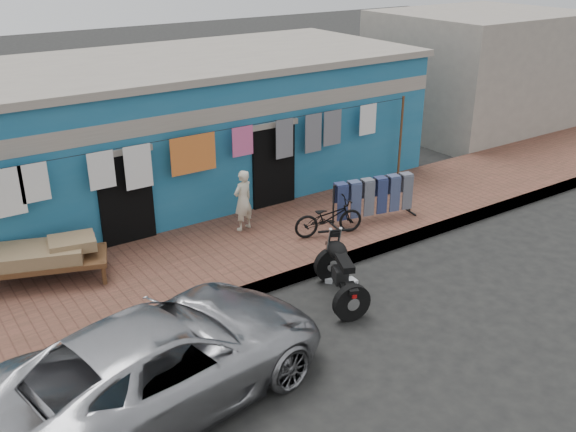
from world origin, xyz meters
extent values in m
plane|color=black|center=(0.00, 0.00, 0.00)|extent=(80.00, 80.00, 0.00)
cube|color=brown|center=(0.00, 3.00, 0.12)|extent=(28.00, 3.00, 0.25)
cube|color=gray|center=(0.00, 1.55, 0.12)|extent=(28.00, 0.10, 0.25)
cube|color=#1A5B83|center=(0.00, 7.00, 1.60)|extent=(12.00, 5.00, 3.20)
cube|color=#9E9384|center=(0.00, 4.56, 2.55)|extent=(12.00, 0.14, 0.35)
cube|color=#9E9384|center=(0.00, 7.00, 3.28)|extent=(12.20, 5.20, 0.16)
cube|color=black|center=(-2.20, 4.48, 1.05)|extent=(1.10, 0.10, 2.10)
cube|color=black|center=(1.30, 4.48, 1.05)|extent=(1.10, 0.10, 2.10)
cube|color=#9E9384|center=(11.00, 7.00, 1.90)|extent=(6.00, 5.00, 3.80)
cylinder|color=brown|center=(5.00, 4.25, 1.30)|extent=(0.06, 0.06, 2.10)
cylinder|color=black|center=(0.00, 4.25, 2.30)|extent=(10.00, 0.01, 0.01)
cube|color=silver|center=(-4.39, 4.25, 1.86)|extent=(0.60, 0.02, 0.88)
cube|color=silver|center=(-3.90, 4.25, 1.94)|extent=(0.50, 0.02, 0.71)
cube|color=silver|center=(-2.69, 4.25, 1.94)|extent=(0.50, 0.02, 0.73)
cube|color=silver|center=(-1.97, 4.25, 1.86)|extent=(0.55, 0.02, 0.87)
cube|color=#CC4C26|center=(-0.78, 4.25, 1.91)|extent=(1.00, 0.02, 0.79)
cube|color=#CE538A|center=(0.38, 4.25, 1.98)|extent=(0.50, 0.02, 0.64)
cube|color=slate|center=(1.45, 4.25, 1.86)|extent=(0.45, 0.02, 0.88)
cube|color=slate|center=(2.24, 4.25, 1.85)|extent=(0.45, 0.02, 0.89)
cube|color=slate|center=(2.79, 4.25, 1.89)|extent=(0.50, 0.02, 0.82)
cube|color=silver|center=(3.87, 4.25, 1.93)|extent=(0.50, 0.02, 0.74)
imported|color=#AFB0B4|center=(-3.56, -0.19, 0.70)|extent=(5.26, 3.07, 1.39)
imported|color=beige|center=(0.01, 3.68, 0.91)|extent=(0.53, 0.42, 1.31)
imported|color=black|center=(1.32, 2.45, 0.72)|extent=(1.55, 0.89, 0.95)
cube|color=silver|center=(0.69, 1.20, 0.04)|extent=(0.18, 0.14, 0.07)
cube|color=silver|center=(0.38, 1.20, 0.05)|extent=(0.23, 0.23, 0.09)
cube|color=silver|center=(0.69, 0.92, 0.04)|extent=(0.18, 0.22, 0.09)
camera|label=1|loc=(-6.21, -7.07, 5.90)|focal=40.00mm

